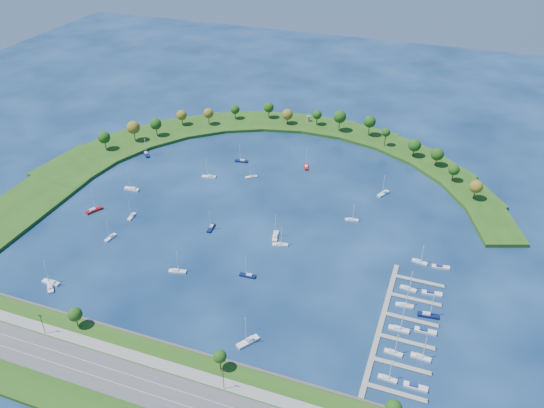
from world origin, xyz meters
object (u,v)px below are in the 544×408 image
(moored_boat_1, at_px, (177,271))
(moored_boat_13, at_px, (383,193))
(moored_boat_3, at_px, (248,341))
(docked_boat_11, at_px, (441,267))
(docked_boat_4, at_px, (399,329))
(moored_boat_9, at_px, (94,210))
(moored_boat_17, at_px, (110,237))
(docked_boat_3, at_px, (421,357))
(moored_boat_0, at_px, (132,189))
(moored_boat_8, at_px, (146,154))
(docked_boat_5, at_px, (425,331))
(moored_boat_4, at_px, (306,166))
(dock_system, at_px, (398,328))
(moored_boat_7, at_px, (50,286))
(docked_boat_6, at_px, (404,305))
(docked_boat_1, at_px, (415,387))
(harbor_tower, at_px, (308,119))
(docked_boat_8, at_px, (408,288))
(docked_boat_9, at_px, (432,293))
(moored_boat_6, at_px, (211,227))
(docked_boat_10, at_px, (420,261))
(moored_boat_2, at_px, (209,176))
(moored_boat_12, at_px, (241,161))
(moored_boat_14, at_px, (275,236))
(moored_boat_10, at_px, (280,244))
(moored_boat_5, at_px, (132,216))
(moored_boat_18, at_px, (251,176))
(moored_boat_11, at_px, (51,282))
(moored_boat_16, at_px, (352,219))
(docked_boat_0, at_px, (387,378))
(docked_boat_2, at_px, (393,352))
(docked_boat_7, at_px, (428,315))
(moored_boat_15, at_px, (248,275))

(moored_boat_1, height_order, moored_boat_13, moored_boat_13)
(moored_boat_3, relative_size, docked_boat_11, 1.69)
(docked_boat_11, bearing_deg, docked_boat_4, -113.88)
(moored_boat_9, height_order, moored_boat_17, moored_boat_9)
(moored_boat_3, relative_size, docked_boat_3, 1.23)
(moored_boat_0, xyz_separation_m, moored_boat_9, (-7.37, -26.58, 0.01))
(moored_boat_8, relative_size, docked_boat_4, 0.99)
(moored_boat_17, bearing_deg, docked_boat_5, 93.59)
(moored_boat_1, height_order, moored_boat_3, moored_boat_3)
(moored_boat_4, bearing_deg, docked_boat_5, -166.22)
(dock_system, distance_m, moored_boat_7, 155.92)
(moored_boat_0, height_order, docked_boat_11, moored_boat_0)
(docked_boat_5, distance_m, docked_boat_6, 16.24)
(moored_boat_8, xyz_separation_m, docked_boat_1, (190.58, -127.12, -0.25))
(harbor_tower, bearing_deg, moored_boat_7, -105.50)
(docked_boat_8, xyz_separation_m, docked_boat_9, (10.44, 0.42, -0.21))
(moored_boat_6, bearing_deg, docked_boat_3, 61.30)
(docked_boat_4, xyz_separation_m, docked_boat_10, (2.42, 48.08, -0.05))
(moored_boat_2, bearing_deg, moored_boat_12, -127.11)
(moored_boat_4, bearing_deg, moored_boat_0, 101.76)
(moored_boat_1, height_order, docked_boat_3, moored_boat_1)
(moored_boat_14, bearing_deg, moored_boat_17, 97.02)
(moored_boat_8, bearing_deg, moored_boat_10, 16.21)
(dock_system, height_order, moored_boat_14, moored_boat_14)
(moored_boat_14, relative_size, docked_boat_3, 1.13)
(moored_boat_2, xyz_separation_m, docked_boat_10, (131.34, -39.47, -0.04))
(moored_boat_5, height_order, moored_boat_17, moored_boat_17)
(moored_boat_18, distance_m, docked_boat_9, 134.33)
(moored_boat_1, height_order, moored_boat_11, moored_boat_11)
(moored_boat_16, height_order, docked_boat_3, docked_boat_3)
(moored_boat_2, xyz_separation_m, moored_boat_6, (24.39, -48.41, -0.03))
(docked_boat_0, relative_size, docked_boat_8, 0.98)
(moored_boat_8, xyz_separation_m, docked_boat_2, (180.14, -113.45, -0.05))
(moored_boat_2, xyz_separation_m, moored_boat_11, (-26.24, -113.02, 0.01))
(docked_boat_3, xyz_separation_m, docked_boat_7, (-0.02, 24.55, 0.05))
(moored_boat_15, xyz_separation_m, docked_boat_6, (71.88, 4.99, 0.00))
(moored_boat_1, bearing_deg, moored_boat_5, 129.87)
(moored_boat_1, bearing_deg, docked_boat_1, -28.47)
(moored_boat_5, height_order, moored_boat_12, moored_boat_12)
(dock_system, relative_size, docked_boat_7, 6.19)
(moored_boat_1, bearing_deg, docked_boat_5, -13.86)
(moored_boat_0, xyz_separation_m, docked_boat_11, (177.58, -11.30, -0.33))
(docked_boat_1, xyz_separation_m, docked_boat_10, (-8.04, 75.17, 0.21))
(docked_boat_2, relative_size, docked_boat_8, 0.99)
(moored_boat_4, relative_size, docked_boat_8, 1.14)
(moored_boat_6, bearing_deg, moored_boat_12, -174.31)
(moored_boat_1, relative_size, docked_boat_0, 1.15)
(moored_boat_0, bearing_deg, docked_boat_8, 167.49)
(moored_boat_9, relative_size, docked_boat_4, 1.09)
(moored_boat_8, distance_m, docked_boat_5, 213.97)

